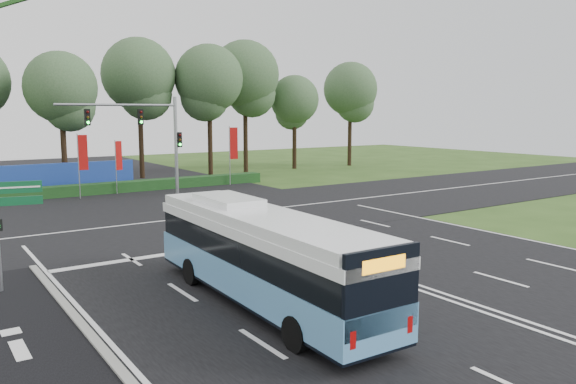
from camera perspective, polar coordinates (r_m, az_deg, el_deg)
name	(u,v)px	position (r m, az deg, el deg)	size (l,w,h in m)	color
ground	(338,263)	(22.36, 5.12, -7.24)	(120.00, 120.00, 0.00)	#2C4918
road_main	(338,263)	(22.36, 5.12, -7.19)	(20.00, 120.00, 0.04)	black
road_cross	(204,217)	(32.30, -8.50, -2.49)	(120.00, 14.00, 0.05)	black
kerb_strip	(101,348)	(15.28, -18.49, -14.80)	(0.25, 18.00, 0.12)	gray
city_bus	(262,256)	(17.23, -2.61, -6.47)	(2.55, 10.90, 3.11)	#5693C8
banner_flag_left	(82,156)	(40.80, -20.21, 3.42)	(0.66, 0.15, 4.50)	gray
banner_flag_mid	(118,158)	(42.54, -16.88, 3.28)	(0.56, 0.23, 3.95)	gray
banner_flag_right	(233,147)	(45.92, -5.64, 4.58)	(0.69, 0.23, 4.81)	gray
traffic_light_gantry	(151,131)	(39.69, -13.74, 6.07)	(8.41, 0.28, 7.00)	gray
hedge	(131,186)	(43.72, -15.66, 0.55)	(22.00, 1.20, 0.80)	#133413
blue_hoarding	(67,177)	(44.98, -21.55, 1.39)	(10.00, 0.30, 2.20)	navy
eucalyptus_row	(151,83)	(51.78, -13.73, 10.71)	(54.45, 9.20, 12.94)	black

